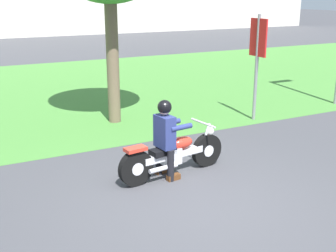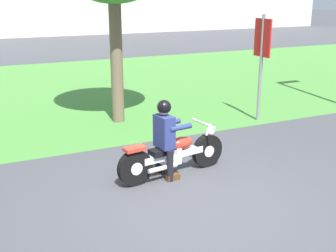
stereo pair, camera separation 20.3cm
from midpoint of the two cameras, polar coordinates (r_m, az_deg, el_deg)
name	(u,v)px [view 1 (the left image)]	position (r m, az deg, el deg)	size (l,w,h in m)	color
ground	(203,205)	(6.71, 3.69, -10.27)	(120.00, 120.00, 0.00)	#424247
grass_verge	(60,90)	(14.78, -14.45, 4.57)	(60.00, 12.00, 0.01)	#478438
motorcycle_lead	(174,155)	(7.57, -0.03, -3.79)	(2.12, 0.67, 0.86)	black
rider_lead	(166,133)	(7.34, -1.12, -0.94)	(0.59, 0.51, 1.39)	black
sign_banner	(257,51)	(10.87, 11.15, 9.63)	(0.08, 0.60, 2.60)	gray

